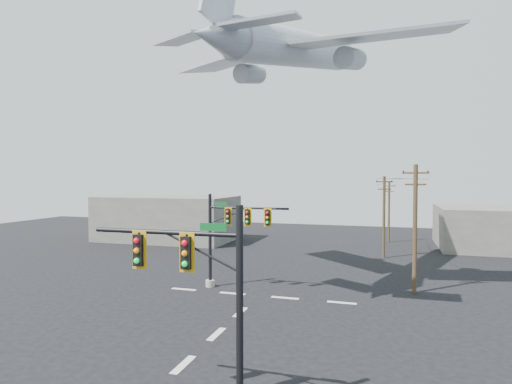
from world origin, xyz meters
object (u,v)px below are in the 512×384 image
(signal_mast_near, at_px, (207,302))
(utility_pole_c, at_px, (389,211))
(utility_pole_a, at_px, (415,226))
(utility_pole_b, at_px, (384,215))
(signal_mast_far, at_px, (229,235))
(airliner, at_px, (298,50))

(signal_mast_near, distance_m, utility_pole_c, 45.28)
(signal_mast_near, distance_m, utility_pole_a, 21.17)
(utility_pole_a, xyz_separation_m, utility_pole_b, (-2.30, 13.72, -0.45))
(signal_mast_near, bearing_deg, signal_mast_far, 108.06)
(utility_pole_b, bearing_deg, signal_mast_near, -114.51)
(utility_pole_c, height_order, airliner, airliner)
(signal_mast_near, relative_size, utility_pole_b, 0.88)
(signal_mast_far, xyz_separation_m, airliner, (4.68, 3.39, 14.79))
(utility_pole_b, xyz_separation_m, utility_pole_c, (0.56, 11.64, -0.38))
(signal_mast_near, bearing_deg, utility_pole_c, 81.65)
(utility_pole_c, xyz_separation_m, airliner, (-7.30, -24.84, 14.73))
(signal_mast_far, distance_m, utility_pole_b, 20.14)
(utility_pole_a, height_order, utility_pole_b, utility_pole_a)
(utility_pole_a, distance_m, airliner, 16.59)
(utility_pole_c, bearing_deg, airliner, -92.04)
(signal_mast_far, relative_size, utility_pole_b, 0.84)
(airliner, bearing_deg, signal_mast_near, -162.60)
(utility_pole_a, xyz_separation_m, utility_pole_c, (-1.73, 25.36, -0.82))
(signal_mast_near, bearing_deg, airliner, 92.08)
(signal_mast_far, height_order, airliner, airliner)
(signal_mast_far, bearing_deg, utility_pole_b, 55.47)
(utility_pole_c, bearing_deg, utility_pole_b, -78.44)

